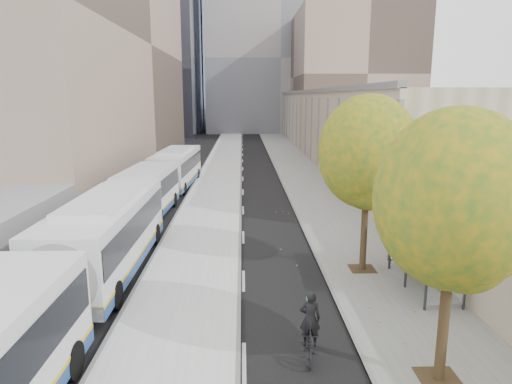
{
  "coord_description": "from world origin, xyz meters",
  "views": [
    {
      "loc": [
        -1.66,
        -5.85,
        7.55
      ],
      "look_at": [
        -0.94,
        18.13,
        2.5
      ],
      "focal_mm": 32.0,
      "sensor_mm": 36.0,
      "label": 1
    }
  ],
  "objects_px": {
    "bus_far": "(166,175)",
    "distant_car": "(180,165)",
    "bus_near": "(70,271)",
    "cyclist": "(310,335)",
    "bus_shelter": "(431,237)"
  },
  "relations": [
    {
      "from": "bus_shelter",
      "to": "bus_far",
      "type": "xyz_separation_m",
      "value": [
        -13.16,
        17.56,
        -0.54
      ]
    },
    {
      "from": "bus_far",
      "to": "distant_car",
      "type": "relative_size",
      "value": 4.36
    },
    {
      "from": "bus_near",
      "to": "bus_far",
      "type": "xyz_separation_m",
      "value": [
        0.07,
        19.59,
        -0.09
      ]
    },
    {
      "from": "bus_shelter",
      "to": "distant_car",
      "type": "relative_size",
      "value": 1.06
    },
    {
      "from": "bus_near",
      "to": "distant_car",
      "type": "bearing_deg",
      "value": 91.4
    },
    {
      "from": "bus_shelter",
      "to": "cyclist",
      "type": "relative_size",
      "value": 2.06
    },
    {
      "from": "bus_far",
      "to": "distant_car",
      "type": "bearing_deg",
      "value": 95.98
    },
    {
      "from": "bus_near",
      "to": "bus_far",
      "type": "bearing_deg",
      "value": 90.24
    },
    {
      "from": "bus_near",
      "to": "distant_car",
      "type": "xyz_separation_m",
      "value": [
        -0.52,
        31.27,
        -1.03
      ]
    },
    {
      "from": "bus_near",
      "to": "cyclist",
      "type": "height_order",
      "value": "bus_near"
    },
    {
      "from": "distant_car",
      "to": "bus_far",
      "type": "bearing_deg",
      "value": -88.55
    },
    {
      "from": "bus_near",
      "to": "distant_car",
      "type": "distance_m",
      "value": 31.29
    },
    {
      "from": "distant_car",
      "to": "bus_near",
      "type": "bearing_deg",
      "value": -90.49
    },
    {
      "from": "bus_shelter",
      "to": "bus_near",
      "type": "bearing_deg",
      "value": -171.27
    },
    {
      "from": "bus_near",
      "to": "distant_car",
      "type": "height_order",
      "value": "bus_near"
    }
  ]
}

